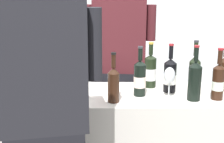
{
  "coord_description": "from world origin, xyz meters",
  "views": [
    {
      "loc": [
        0.01,
        -2.0,
        1.57
      ],
      "look_at": [
        -0.01,
        0.0,
        1.05
      ],
      "focal_mm": 51.34,
      "sensor_mm": 36.0,
      "label": 1
    }
  ],
  "objects_px": {
    "wine_bottle_4": "(150,71)",
    "wine_bottle_3": "(13,72)",
    "wine_bottle_11": "(73,74)",
    "wine_bottle_1": "(218,81)",
    "wine_bottle_9": "(170,75)",
    "wine_bottle_0": "(140,78)",
    "person_server": "(119,78)",
    "wine_bottle_8": "(195,80)",
    "wine_bottle_10": "(224,72)",
    "ice_bucket": "(45,75)",
    "person_guest": "(45,138)",
    "wine_glass": "(169,77)",
    "wine_bottle_7": "(194,75)",
    "wine_bottle_6": "(114,83)"
  },
  "relations": [
    {
      "from": "wine_bottle_4",
      "to": "wine_bottle_3",
      "type": "bearing_deg",
      "value": -178.19
    },
    {
      "from": "wine_bottle_11",
      "to": "wine_bottle_3",
      "type": "bearing_deg",
      "value": 167.91
    },
    {
      "from": "wine_bottle_1",
      "to": "wine_bottle_9",
      "type": "relative_size",
      "value": 1.0
    },
    {
      "from": "wine_bottle_0",
      "to": "wine_bottle_3",
      "type": "height_order",
      "value": "wine_bottle_0"
    },
    {
      "from": "wine_bottle_9",
      "to": "person_server",
      "type": "xyz_separation_m",
      "value": [
        -0.33,
        0.54,
        -0.17
      ]
    },
    {
      "from": "wine_bottle_4",
      "to": "wine_bottle_8",
      "type": "relative_size",
      "value": 0.92
    },
    {
      "from": "wine_bottle_4",
      "to": "wine_bottle_11",
      "type": "distance_m",
      "value": 0.54
    },
    {
      "from": "wine_bottle_10",
      "to": "ice_bucket",
      "type": "distance_m",
      "value": 1.2
    },
    {
      "from": "wine_bottle_4",
      "to": "person_guest",
      "type": "height_order",
      "value": "person_guest"
    },
    {
      "from": "wine_bottle_8",
      "to": "wine_glass",
      "type": "relative_size",
      "value": 1.73
    },
    {
      "from": "wine_bottle_8",
      "to": "wine_bottle_10",
      "type": "distance_m",
      "value": 0.32
    },
    {
      "from": "wine_bottle_10",
      "to": "ice_bucket",
      "type": "height_order",
      "value": "wine_bottle_10"
    },
    {
      "from": "wine_bottle_3",
      "to": "wine_bottle_7",
      "type": "relative_size",
      "value": 0.87
    },
    {
      "from": "wine_bottle_6",
      "to": "wine_bottle_8",
      "type": "xyz_separation_m",
      "value": [
        0.49,
        0.04,
        0.01
      ]
    },
    {
      "from": "wine_bottle_4",
      "to": "wine_bottle_10",
      "type": "xyz_separation_m",
      "value": [
        0.49,
        -0.06,
        0.01
      ]
    },
    {
      "from": "wine_bottle_9",
      "to": "ice_bucket",
      "type": "xyz_separation_m",
      "value": [
        -0.84,
        0.04,
        -0.01
      ]
    },
    {
      "from": "wine_bottle_0",
      "to": "wine_bottle_1",
      "type": "bearing_deg",
      "value": -8.16
    },
    {
      "from": "wine_bottle_8",
      "to": "wine_bottle_10",
      "type": "bearing_deg",
      "value": 39.99
    },
    {
      "from": "wine_bottle_6",
      "to": "wine_bottle_11",
      "type": "height_order",
      "value": "wine_bottle_11"
    },
    {
      "from": "wine_glass",
      "to": "wine_bottle_9",
      "type": "bearing_deg",
      "value": 78.75
    },
    {
      "from": "wine_bottle_6",
      "to": "wine_glass",
      "type": "relative_size",
      "value": 1.55
    },
    {
      "from": "wine_bottle_7",
      "to": "person_server",
      "type": "distance_m",
      "value": 0.78
    },
    {
      "from": "wine_glass",
      "to": "ice_bucket",
      "type": "distance_m",
      "value": 0.83
    },
    {
      "from": "ice_bucket",
      "to": "person_server",
      "type": "height_order",
      "value": "person_server"
    },
    {
      "from": "wine_bottle_4",
      "to": "wine_bottle_11",
      "type": "bearing_deg",
      "value": -166.97
    },
    {
      "from": "wine_bottle_10",
      "to": "wine_glass",
      "type": "distance_m",
      "value": 0.43
    },
    {
      "from": "wine_bottle_3",
      "to": "wine_bottle_11",
      "type": "bearing_deg",
      "value": -12.09
    },
    {
      "from": "wine_bottle_6",
      "to": "wine_glass",
      "type": "xyz_separation_m",
      "value": [
        0.35,
        0.08,
        0.02
      ]
    },
    {
      "from": "wine_bottle_3",
      "to": "wine_glass",
      "type": "distance_m",
      "value": 1.06
    },
    {
      "from": "wine_bottle_7",
      "to": "person_server",
      "type": "height_order",
      "value": "person_server"
    },
    {
      "from": "wine_bottle_4",
      "to": "wine_bottle_9",
      "type": "distance_m",
      "value": 0.16
    },
    {
      "from": "wine_bottle_0",
      "to": "wine_bottle_6",
      "type": "distance_m",
      "value": 0.21
    },
    {
      "from": "wine_bottle_1",
      "to": "wine_bottle_10",
      "type": "relative_size",
      "value": 1.01
    },
    {
      "from": "wine_bottle_4",
      "to": "wine_bottle_6",
      "type": "bearing_deg",
      "value": -129.1
    },
    {
      "from": "wine_bottle_0",
      "to": "wine_bottle_3",
      "type": "xyz_separation_m",
      "value": [
        -0.86,
        0.16,
        -0.0
      ]
    },
    {
      "from": "ice_bucket",
      "to": "wine_glass",
      "type": "bearing_deg",
      "value": -11.81
    },
    {
      "from": "wine_bottle_6",
      "to": "wine_bottle_3",
      "type": "bearing_deg",
      "value": 158.12
    },
    {
      "from": "wine_bottle_10",
      "to": "ice_bucket",
      "type": "xyz_separation_m",
      "value": [
        -1.2,
        -0.0,
        -0.02
      ]
    },
    {
      "from": "wine_bottle_11",
      "to": "person_server",
      "type": "xyz_separation_m",
      "value": [
        0.32,
        0.55,
        -0.18
      ]
    },
    {
      "from": "wine_bottle_7",
      "to": "person_server",
      "type": "bearing_deg",
      "value": 129.09
    },
    {
      "from": "person_server",
      "to": "wine_bottle_8",
      "type": "bearing_deg",
      "value": -57.36
    },
    {
      "from": "wine_bottle_1",
      "to": "person_guest",
      "type": "relative_size",
      "value": 0.18
    },
    {
      "from": "wine_bottle_0",
      "to": "wine_bottle_11",
      "type": "bearing_deg",
      "value": 171.54
    },
    {
      "from": "wine_bottle_1",
      "to": "wine_glass",
      "type": "bearing_deg",
      "value": 176.25
    },
    {
      "from": "wine_bottle_4",
      "to": "person_server",
      "type": "xyz_separation_m",
      "value": [
        -0.21,
        0.43,
        -0.17
      ]
    },
    {
      "from": "wine_bottle_0",
      "to": "wine_bottle_4",
      "type": "xyz_separation_m",
      "value": [
        0.09,
        0.19,
        -0.0
      ]
    },
    {
      "from": "wine_bottle_3",
      "to": "wine_glass",
      "type": "relative_size",
      "value": 1.56
    },
    {
      "from": "wine_bottle_9",
      "to": "wine_bottle_1",
      "type": "bearing_deg",
      "value": -28.45
    },
    {
      "from": "wine_bottle_1",
      "to": "wine_bottle_9",
      "type": "bearing_deg",
      "value": 151.55
    },
    {
      "from": "wine_bottle_8",
      "to": "person_guest",
      "type": "bearing_deg",
      "value": -150.58
    }
  ]
}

